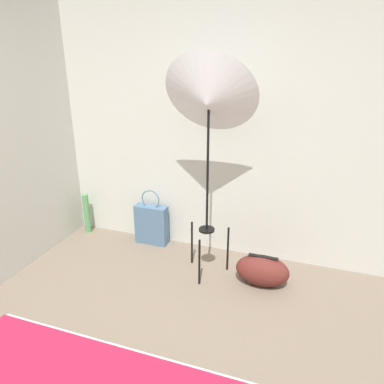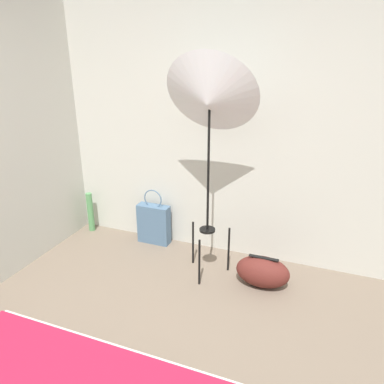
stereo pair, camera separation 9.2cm
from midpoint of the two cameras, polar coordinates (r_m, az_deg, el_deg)
name	(u,v)px [view 2 (the right image)]	position (r m, az deg, el deg)	size (l,w,h in m)	color
wall_back	(229,131)	(3.68, 6.38, 9.28)	(8.00, 0.05, 2.60)	beige
photo_umbrella	(210,101)	(3.16, 3.55, 13.68)	(0.81, 0.55, 2.04)	black
tote_bag	(154,223)	(4.17, -5.20, -4.80)	(0.36, 0.13, 0.63)	slate
duffel_bag	(263,272)	(3.55, 11.46, -11.82)	(0.49, 0.29, 0.29)	#5B231E
paper_roll	(90,212)	(4.56, -14.66, -2.97)	(0.07, 0.07, 0.47)	#56995B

